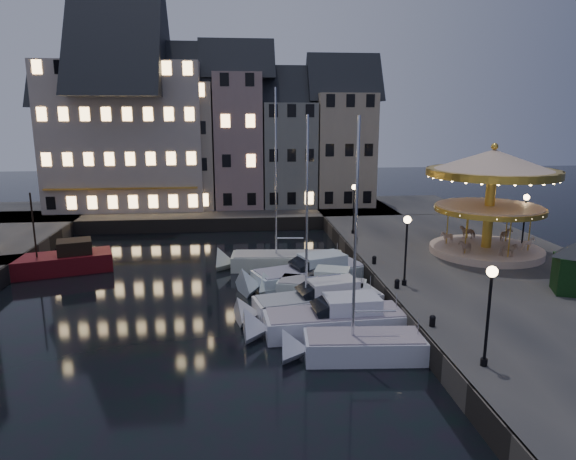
{
  "coord_description": "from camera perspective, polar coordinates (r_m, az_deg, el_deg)",
  "views": [
    {
      "loc": [
        -2.54,
        -27.02,
        11.19
      ],
      "look_at": [
        1.0,
        8.0,
        3.2
      ],
      "focal_mm": 32.0,
      "sensor_mm": 36.0,
      "label": 1
    }
  ],
  "objects": [
    {
      "name": "streetlamp_d",
      "position": [
        41.48,
        24.83,
        1.64
      ],
      "size": [
        0.44,
        0.44,
        4.17
      ],
      "color": "black",
      "rests_on": "quay_east"
    },
    {
      "name": "quaywall_n",
      "position": [
        50.26,
        -9.59,
        0.5
      ],
      "size": [
        48.0,
        0.15,
        1.3
      ],
      "primitive_type": "cube",
      "color": "#47423A",
      "rests_on": "ground"
    },
    {
      "name": "bollard_b",
      "position": [
        30.54,
        12.02,
        -5.8
      ],
      "size": [
        0.3,
        0.3,
        0.57
      ],
      "color": "black",
      "rests_on": "quay_east"
    },
    {
      "name": "motorboat_a",
      "position": [
        24.74,
        7.1,
        -12.83
      ],
      "size": [
        6.66,
        2.56,
        11.01
      ],
      "color": "silver",
      "rests_on": "ground"
    },
    {
      "name": "streetlamp_b",
      "position": [
        30.52,
        13.02,
        -1.14
      ],
      "size": [
        0.44,
        0.44,
        4.17
      ],
      "color": "black",
      "rests_on": "quay_east"
    },
    {
      "name": "townhouse_nc",
      "position": [
        57.33,
        -11.41,
        10.13
      ],
      "size": [
        6.82,
        8.0,
        14.8
      ],
      "color": "tan",
      "rests_on": "quay_north"
    },
    {
      "name": "bollard_c",
      "position": [
        35.12,
        9.56,
        -3.24
      ],
      "size": [
        0.3,
        0.3,
        0.57
      ],
      "color": "black",
      "rests_on": "quay_east"
    },
    {
      "name": "townhouse_nf",
      "position": [
        58.3,
        5.99,
        9.86
      ],
      "size": [
        6.82,
        8.0,
        13.8
      ],
      "color": "tan",
      "rests_on": "quay_north"
    },
    {
      "name": "ground",
      "position": [
        29.36,
        -0.38,
        -9.62
      ],
      "size": [
        160.0,
        160.0,
        0.0
      ],
      "primitive_type": "plane",
      "color": "black",
      "rests_on": "ground"
    },
    {
      "name": "motorboat_e",
      "position": [
        34.42,
        1.88,
        -5.06
      ],
      "size": [
        8.66,
        5.23,
        2.15
      ],
      "color": "silver",
      "rests_on": "ground"
    },
    {
      "name": "bollard_d",
      "position": [
        40.26,
        7.52,
        -1.1
      ],
      "size": [
        0.3,
        0.3,
        0.57
      ],
      "color": "black",
      "rests_on": "quay_east"
    },
    {
      "name": "townhouse_ne",
      "position": [
        57.41,
        -0.03,
        9.38
      ],
      "size": [
        6.16,
        8.0,
        12.8
      ],
      "color": "gray",
      "rests_on": "quay_north"
    },
    {
      "name": "motorboat_c",
      "position": [
        29.46,
        2.62,
        -8.13
      ],
      "size": [
        8.39,
        3.74,
        11.11
      ],
      "color": "silver",
      "rests_on": "ground"
    },
    {
      "name": "townhouse_nb",
      "position": [
        58.24,
        -17.4,
        9.35
      ],
      "size": [
        6.16,
        8.0,
        13.8
      ],
      "color": "tan",
      "rests_on": "quay_north"
    },
    {
      "name": "motorboat_f",
      "position": [
        37.93,
        -0.96,
        -3.54
      ],
      "size": [
        9.28,
        3.17,
        12.29
      ],
      "color": "beige",
      "rests_on": "ground"
    },
    {
      "name": "quay_east",
      "position": [
        38.41,
        20.05,
        -3.94
      ],
      "size": [
        16.0,
        56.0,
        1.3
      ],
      "primitive_type": "cube",
      "color": "#474442",
      "rests_on": "ground"
    },
    {
      "name": "hotel_corner",
      "position": [
        58.18,
        -17.45,
        10.83
      ],
      "size": [
        17.6,
        9.0,
        16.8
      ],
      "color": "#C1B2A4",
      "rests_on": "quay_north"
    },
    {
      "name": "motorboat_d",
      "position": [
        32.04,
        3.01,
        -6.46
      ],
      "size": [
        6.47,
        3.77,
        2.15
      ],
      "color": "silver",
      "rests_on": "ground"
    },
    {
      "name": "carousel",
      "position": [
        38.95,
        21.7,
        5.0
      ],
      "size": [
        9.05,
        9.05,
        7.92
      ],
      "color": "beige",
      "rests_on": "quay_east"
    },
    {
      "name": "streetlamp_c",
      "position": [
        43.25,
        7.34,
        3.14
      ],
      "size": [
        0.44,
        0.44,
        4.17
      ],
      "color": "black",
      "rests_on": "quay_east"
    },
    {
      "name": "motorboat_b",
      "position": [
        27.17,
        4.4,
        -10.09
      ],
      "size": [
        8.48,
        2.91,
        2.15
      ],
      "color": "silver",
      "rests_on": "ground"
    },
    {
      "name": "townhouse_na",
      "position": [
        59.59,
        -22.56,
        8.54
      ],
      "size": [
        5.5,
        8.0,
        12.8
      ],
      "color": "gray",
      "rests_on": "quay_north"
    },
    {
      "name": "townhouse_nd",
      "position": [
        57.05,
        -5.58,
        10.81
      ],
      "size": [
        5.5,
        8.0,
        15.8
      ],
      "color": "gray",
      "rests_on": "quay_north"
    },
    {
      "name": "quay_north",
      "position": [
        56.29,
        -11.24,
        1.75
      ],
      "size": [
        44.0,
        12.0,
        1.3
      ],
      "primitive_type": "cube",
      "color": "#474442",
      "rests_on": "ground"
    },
    {
      "name": "quaywall_e",
      "position": [
        35.7,
        8.36,
        -4.52
      ],
      "size": [
        0.15,
        44.0,
        1.3
      ],
      "primitive_type": "cube",
      "color": "#47423A",
      "rests_on": "ground"
    },
    {
      "name": "streetlamp_a",
      "position": [
        21.71,
        21.48,
        -7.44
      ],
      "size": [
        0.44,
        0.44,
        4.17
      ],
      "color": "black",
      "rests_on": "quay_east"
    },
    {
      "name": "ticket_kiosk",
      "position": [
        32.79,
        29.19,
        -2.83
      ],
      "size": [
        2.85,
        2.85,
        3.34
      ],
      "color": "black",
      "rests_on": "quay_east"
    },
    {
      "name": "bollard_a",
      "position": [
        25.7,
        15.76,
        -9.62
      ],
      "size": [
        0.3,
        0.3,
        0.57
      ],
      "color": "black",
      "rests_on": "quay_east"
    },
    {
      "name": "red_fishing_boat",
      "position": [
        40.56,
        -24.37,
        -3.36
      ],
      "size": [
        8.4,
        4.95,
        6.08
      ],
      "color": "maroon",
      "rests_on": "ground"
    }
  ]
}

